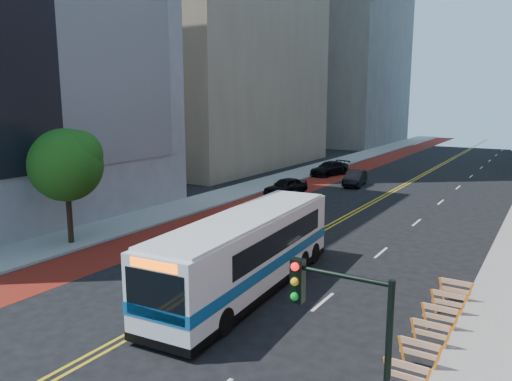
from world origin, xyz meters
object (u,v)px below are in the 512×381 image
object	(u,v)px
traffic_signal	(345,339)
car_a	(286,186)
transit_bus	(248,251)
car_c	(329,168)
street_tree	(67,162)
car_b	(355,178)

from	to	relation	value
traffic_signal	car_a	world-z (taller)	traffic_signal
traffic_signal	transit_bus	bearing A→B (deg)	131.89
traffic_signal	car_c	distance (m)	46.09
street_tree	transit_bus	world-z (taller)	street_tree
traffic_signal	car_c	xyz separation A→B (m)	(-18.28, 42.21, -2.96)
car_a	car_c	world-z (taller)	car_a
car_a	street_tree	bearing A→B (deg)	-86.70
transit_bus	car_c	xyz separation A→B (m)	(-10.23, 33.23, -1.07)
street_tree	car_c	distance (m)	33.00
car_b	car_a	bearing A→B (deg)	-124.10
traffic_signal	car_c	bearing A→B (deg)	113.42
car_c	street_tree	bearing A→B (deg)	-78.80
car_b	car_c	bearing A→B (deg)	125.32
street_tree	traffic_signal	xyz separation A→B (m)	(20.66, -9.55, -1.19)
traffic_signal	car_b	world-z (taller)	traffic_signal
car_b	car_c	world-z (taller)	car_c
traffic_signal	transit_bus	size ratio (longest dim) A/B	0.39
car_b	car_c	size ratio (longest dim) A/B	0.88
traffic_signal	street_tree	bearing A→B (deg)	155.18
street_tree	transit_bus	bearing A→B (deg)	-2.63
car_a	car_c	xyz separation A→B (m)	(-1.20, 12.62, -0.01)
street_tree	car_a	xyz separation A→B (m)	(3.57, 20.04, -4.14)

